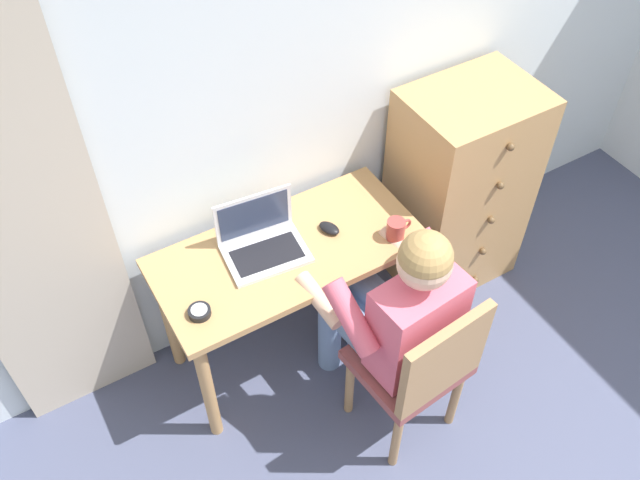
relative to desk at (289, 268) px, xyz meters
The scene contains 10 objects.
wall_back 0.79m from the desk, 48.90° to the left, with size 4.80×0.05×2.50m, color silver.
curtain_panel 1.09m from the desk, 163.32° to the left, with size 0.59×0.03×2.27m, color #BCAD99.
desk is the anchor object (origin of this frame).
dresser 0.99m from the desk, ahead, with size 0.61×0.50×1.13m.
chair 0.70m from the desk, 69.12° to the right, with size 0.46×0.44×0.90m.
person_seated 0.52m from the desk, 63.52° to the right, with size 0.56×0.61×1.22m.
laptop 0.20m from the desk, 145.74° to the left, with size 0.36×0.28×0.24m.
computer_mouse 0.25m from the desk, ahead, with size 0.06×0.10×0.03m, color black.
desk_clock 0.49m from the desk, 165.25° to the right, with size 0.09×0.09×0.03m.
coffee_mug 0.50m from the desk, 21.43° to the right, with size 0.12×0.08×0.09m.
Camera 1 is at (-1.16, 0.13, 2.91)m, focal length 38.53 mm.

